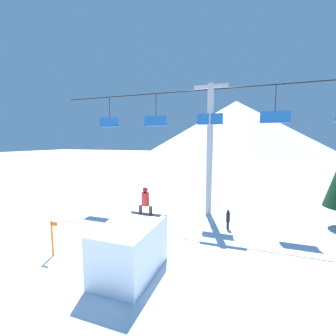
{
  "coord_description": "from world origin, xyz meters",
  "views": [
    {
      "loc": [
        5.06,
        -7.95,
        5.45
      ],
      "look_at": [
        0.67,
        4.42,
        3.87
      ],
      "focal_mm": 24.0,
      "sensor_mm": 36.0,
      "label": 1
    }
  ],
  "objects": [
    {
      "name": "chairlift",
      "position": [
        2.46,
        8.38,
        5.77
      ],
      "size": [
        24.58,
        0.45,
        9.45
      ],
      "color": "#9E9EA3",
      "rests_on": "ground_plane"
    },
    {
      "name": "snow_ramp",
      "position": [
        0.67,
        -0.21,
        1.04
      ],
      "size": [
        2.06,
        3.26,
        2.07
      ],
      "color": "white",
      "rests_on": "ground_plane"
    },
    {
      "name": "snowboarder",
      "position": [
        0.72,
        1.18,
        2.71
      ],
      "size": [
        1.48,
        0.36,
        1.29
      ],
      "color": "black",
      "rests_on": "snow_ramp"
    },
    {
      "name": "mountain_ridge",
      "position": [
        0.0,
        87.55,
        10.64
      ],
      "size": [
        74.24,
        74.24,
        21.28
      ],
      "color": "silver",
      "rests_on": "ground_plane"
    },
    {
      "name": "trail_marker",
      "position": [
        -3.49,
        -0.23,
        0.92
      ],
      "size": [
        0.41,
        0.1,
        1.73
      ],
      "color": "orange",
      "rests_on": "ground_plane"
    },
    {
      "name": "ground_plane",
      "position": [
        0.0,
        0.0,
        0.0
      ],
      "size": [
        220.0,
        220.0,
        0.0
      ],
      "primitive_type": "plane",
      "color": "white"
    },
    {
      "name": "distant_skier",
      "position": [
        4.08,
        5.98,
        0.67
      ],
      "size": [
        0.24,
        0.24,
        1.23
      ],
      "color": "black",
      "rests_on": "ground_plane"
    }
  ]
}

